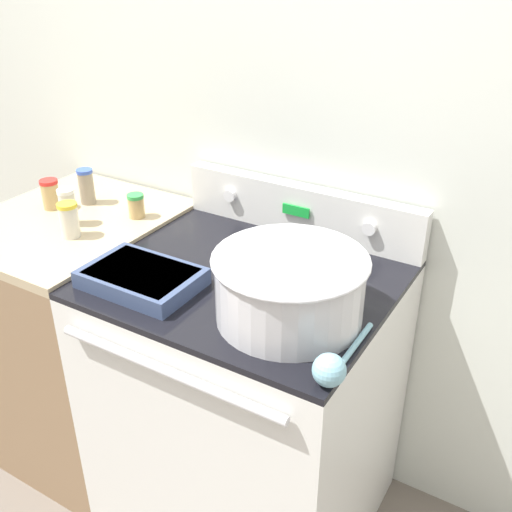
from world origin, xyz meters
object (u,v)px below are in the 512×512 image
at_px(casserole_dish, 142,277).
at_px(spice_jar_white_cap, 68,207).
at_px(spice_jar_red_cap, 50,194).
at_px(spice_jar_yellow_cap, 69,220).
at_px(spice_jar_green_cap, 136,206).
at_px(spice_jar_blue_cap, 86,186).
at_px(mixing_bowl, 290,285).
at_px(ladle, 332,368).

height_order(casserole_dish, spice_jar_white_cap, spice_jar_white_cap).
bearing_deg(spice_jar_white_cap, spice_jar_red_cap, 157.53).
distance_m(spice_jar_yellow_cap, spice_jar_red_cap, 0.25).
xyz_separation_m(spice_jar_green_cap, spice_jar_blue_cap, (-0.22, 0.00, 0.02)).
distance_m(mixing_bowl, spice_jar_yellow_cap, 0.77).
bearing_deg(spice_jar_white_cap, mixing_bowl, -6.22).
bearing_deg(casserole_dish, spice_jar_blue_cap, 148.16).
bearing_deg(spice_jar_red_cap, spice_jar_green_cap, 17.29).
height_order(spice_jar_blue_cap, spice_jar_red_cap, spice_jar_blue_cap).
bearing_deg(spice_jar_green_cap, casserole_dish, -47.43).
bearing_deg(casserole_dish, spice_jar_white_cap, 159.77).
bearing_deg(spice_jar_green_cap, ladle, -24.72).
bearing_deg(spice_jar_green_cap, mixing_bowl, -19.34).
distance_m(spice_jar_green_cap, spice_jar_red_cap, 0.31).
bearing_deg(ladle, spice_jar_yellow_cap, 168.61).
height_order(casserole_dish, ladle, ladle).
bearing_deg(casserole_dish, spice_jar_red_cap, 159.20).
bearing_deg(mixing_bowl, ladle, -40.88).
xyz_separation_m(mixing_bowl, spice_jar_yellow_cap, (-0.77, 0.03, -0.03)).
distance_m(casserole_dish, spice_jar_green_cap, 0.42).
xyz_separation_m(mixing_bowl, casserole_dish, (-0.41, -0.07, -0.07)).
height_order(spice_jar_green_cap, spice_jar_white_cap, spice_jar_white_cap).
xyz_separation_m(ladle, spice_jar_blue_cap, (-1.10, 0.41, 0.04)).
bearing_deg(casserole_dish, mixing_bowl, 9.45).
relative_size(ladle, spice_jar_red_cap, 2.72).
distance_m(ladle, spice_jar_green_cap, 0.97).
bearing_deg(spice_jar_red_cap, spice_jar_blue_cap, 52.82).
bearing_deg(mixing_bowl, spice_jar_red_cap, 171.24).
height_order(spice_jar_white_cap, spice_jar_red_cap, spice_jar_white_cap).
bearing_deg(ladle, mixing_bowl, 139.12).
bearing_deg(ladle, spice_jar_green_cap, 155.28).
distance_m(casserole_dish, spice_jar_blue_cap, 0.60).
height_order(spice_jar_yellow_cap, spice_jar_red_cap, spice_jar_yellow_cap).
bearing_deg(spice_jar_green_cap, spice_jar_blue_cap, 179.07).
relative_size(spice_jar_green_cap, spice_jar_white_cap, 0.67).
xyz_separation_m(ladle, spice_jar_green_cap, (-0.88, 0.41, 0.02)).
bearing_deg(spice_jar_yellow_cap, spice_jar_blue_cap, 123.43).
bearing_deg(spice_jar_blue_cap, casserole_dish, -31.84).
height_order(ladle, spice_jar_blue_cap, spice_jar_blue_cap).
bearing_deg(mixing_bowl, spice_jar_green_cap, 160.66).
distance_m(spice_jar_white_cap, spice_jar_blue_cap, 0.17).
xyz_separation_m(casserole_dish, spice_jar_red_cap, (-0.58, 0.22, 0.04)).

